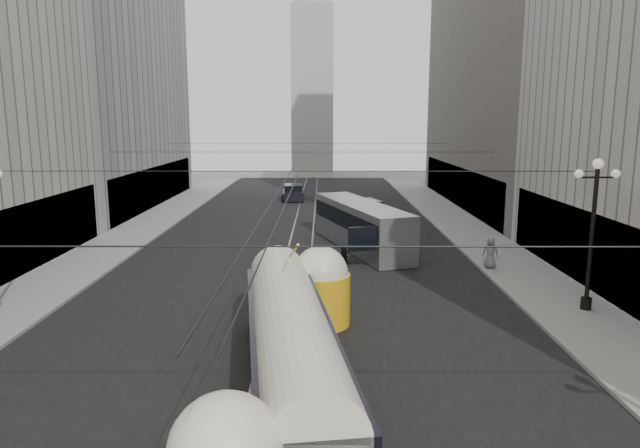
{
  "coord_description": "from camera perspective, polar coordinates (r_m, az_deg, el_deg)",
  "views": [
    {
      "loc": [
        1.4,
        -5.17,
        8.06
      ],
      "look_at": [
        1.32,
        16.76,
        4.04
      ],
      "focal_mm": 32.0,
      "sensor_mm": 36.0,
      "label": 1
    }
  ],
  "objects": [
    {
      "name": "distant_tower",
      "position": [
        85.46,
        -0.76,
        15.02
      ],
      "size": [
        6.0,
        6.0,
        31.36
      ],
      "color": "#B2AFA8",
      "rests_on": "ground"
    },
    {
      "name": "pedestrian_sidewalk_right",
      "position": [
        32.1,
        16.68,
        -2.75
      ],
      "size": [
        0.96,
        0.76,
        1.72
      ],
      "primitive_type": "imported",
      "rotation": [
        0.0,
        0.0,
        2.8
      ],
      "color": "slate",
      "rests_on": "sidewalk_right"
    },
    {
      "name": "city_bus",
      "position": [
        36.1,
        4.08,
        0.03
      ],
      "size": [
        5.78,
        11.84,
        2.9
      ],
      "color": "gray",
      "rests_on": "ground"
    },
    {
      "name": "rail_right",
      "position": [
        38.53,
        -0.77,
        -1.69
      ],
      "size": [
        0.12,
        85.0,
        0.04
      ],
      "primitive_type": "cube",
      "color": "gray",
      "rests_on": "ground"
    },
    {
      "name": "building_left_far",
      "position": [
        57.65,
        -22.48,
        15.85
      ],
      "size": [
        12.6,
        28.6,
        28.6
      ],
      "color": "#999999",
      "rests_on": "ground"
    },
    {
      "name": "sedan_white_far",
      "position": [
        47.37,
        4.67,
        1.41
      ],
      "size": [
        3.45,
        5.28,
        1.55
      ],
      "color": "silver",
      "rests_on": "ground"
    },
    {
      "name": "sedan_dark_far",
      "position": [
        58.41,
        -2.69,
        3.14
      ],
      "size": [
        2.28,
        5.04,
        1.56
      ],
      "color": "black",
      "rests_on": "ground"
    },
    {
      "name": "rail_left",
      "position": [
        38.58,
        -3.0,
        -1.69
      ],
      "size": [
        0.12,
        85.0,
        0.04
      ],
      "primitive_type": "cube",
      "color": "gray",
      "rests_on": "ground"
    },
    {
      "name": "road",
      "position": [
        38.55,
        -1.88,
        -1.69
      ],
      "size": [
        20.0,
        85.0,
        0.02
      ],
      "primitive_type": "cube",
      "color": "black",
      "rests_on": "ground"
    },
    {
      "name": "sidewalk_left",
      "position": [
        44.03,
        -17.52,
        -0.55
      ],
      "size": [
        4.0,
        72.0,
        0.15
      ],
      "primitive_type": "cube",
      "color": "gray",
      "rests_on": "ground"
    },
    {
      "name": "streetcar",
      "position": [
        16.91,
        -2.93,
        -12.16
      ],
      "size": [
        4.04,
        14.74,
        3.23
      ],
      "color": "gold",
      "rests_on": "ground"
    },
    {
      "name": "catenary",
      "position": [
        36.75,
        -1.81,
        6.98
      ],
      "size": [
        25.0,
        72.0,
        0.23
      ],
      "color": "black",
      "rests_on": "ground"
    },
    {
      "name": "lamppost_right_mid",
      "position": [
        26.09,
        25.62,
        -0.17
      ],
      "size": [
        1.86,
        0.44,
        6.37
      ],
      "color": "black",
      "rests_on": "sidewalk_right"
    },
    {
      "name": "sidewalk_right",
      "position": [
        43.26,
        14.38,
        -0.58
      ],
      "size": [
        4.0,
        72.0,
        0.15
      ],
      "primitive_type": "cube",
      "color": "gray",
      "rests_on": "ground"
    },
    {
      "name": "building_right_far",
      "position": [
        56.93,
        20.31,
        18.1
      ],
      "size": [
        12.6,
        32.6,
        32.6
      ],
      "color": "#514C47",
      "rests_on": "ground"
    }
  ]
}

